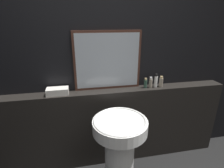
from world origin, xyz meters
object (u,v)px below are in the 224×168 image
pedestal_sink (120,149)px  lotion_bottle (156,81)px  conditioner_bottle (151,83)px  mirror (108,61)px  body_wash_bottle (161,82)px  towel_stack (58,91)px  shampoo_bottle (145,83)px

pedestal_sink → lotion_bottle: lotion_bottle is taller
pedestal_sink → conditioner_bottle: conditioner_bottle is taller
mirror → lotion_bottle: (0.55, -0.07, -0.25)m
mirror → lotion_bottle: mirror is taller
pedestal_sink → mirror: mirror is taller
lotion_bottle → body_wash_bottle: (0.07, -0.00, -0.01)m
pedestal_sink → body_wash_bottle: 0.90m
conditioner_bottle → towel_stack: bearing=-180.0°
pedestal_sink → mirror: 0.92m
pedestal_sink → mirror: size_ratio=1.16×
mirror → conditioner_bottle: mirror is taller
towel_stack → conditioner_bottle: (1.04, 0.00, 0.02)m
shampoo_bottle → towel_stack: bearing=180.0°
conditioner_bottle → lotion_bottle: (0.06, 0.00, 0.02)m
pedestal_sink → conditioner_bottle: bearing=44.5°
lotion_bottle → body_wash_bottle: 0.07m
lotion_bottle → conditioner_bottle: bearing=180.0°
towel_stack → mirror: bearing=7.1°
mirror → towel_stack: (-0.55, -0.07, -0.29)m
shampoo_bottle → lotion_bottle: 0.13m
shampoo_bottle → conditioner_bottle: size_ratio=0.93×
pedestal_sink → body_wash_bottle: size_ratio=6.69×
mirror → lotion_bottle: size_ratio=4.62×
shampoo_bottle → conditioner_bottle: (0.06, 0.00, 0.00)m
towel_stack → body_wash_bottle: bearing=-0.0°
mirror → body_wash_bottle: size_ratio=5.79×
lotion_bottle → body_wash_bottle: size_ratio=1.25×
towel_stack → shampoo_bottle: 0.98m
mirror → towel_stack: 0.63m
conditioner_bottle → pedestal_sink: bearing=-135.5°
conditioner_bottle → mirror: bearing=172.0°
mirror → shampoo_bottle: 0.51m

